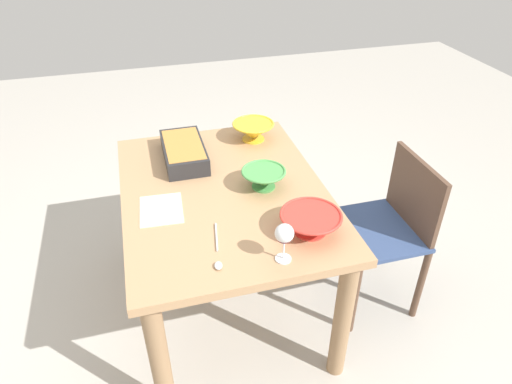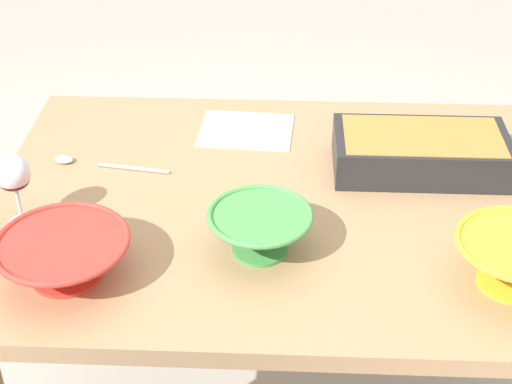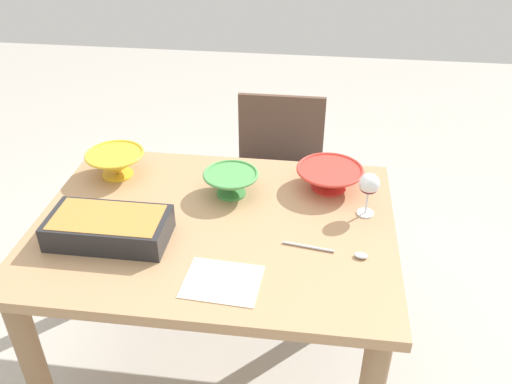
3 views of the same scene
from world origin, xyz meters
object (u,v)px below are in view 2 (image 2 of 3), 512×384
wine_glass (13,177)px  casserole_dish (421,151)px  small_bowl (64,256)px  mixing_bowl (260,230)px  dining_table (276,243)px  napkin (246,130)px  serving_spoon (90,163)px

wine_glass → casserole_dish: size_ratio=0.42×
wine_glass → casserole_dish: wine_glass is taller
small_bowl → wine_glass: bearing=-50.0°
mixing_bowl → casserole_dish: bearing=-137.9°
dining_table → napkin: 0.33m
casserole_dish → small_bowl: size_ratio=1.55×
wine_glass → small_bowl: (-0.13, 0.16, -0.07)m
dining_table → mixing_bowl: 0.26m
mixing_bowl → serving_spoon: (0.41, -0.30, -0.04)m
serving_spoon → napkin: bearing=-153.3°
dining_table → small_bowl: 0.51m
small_bowl → casserole_dish: bearing=-150.1°
mixing_bowl → napkin: bearing=-83.7°
serving_spoon → napkin: (-0.36, -0.18, -0.01)m
napkin → small_bowl: bearing=61.6°
napkin → serving_spoon: bearing=26.7°
dining_table → serving_spoon: bearing=-14.9°
mixing_bowl → serving_spoon: size_ratio=0.75×
dining_table → wine_glass: bearing=12.8°
wine_glass → casserole_dish: 0.89m
casserole_dish → serving_spoon: bearing=1.3°
dining_table → wine_glass: size_ratio=7.59×
casserole_dish → serving_spoon: casserole_dish is taller
napkin → casserole_dish: bearing=158.4°
dining_table → serving_spoon: serving_spoon is taller
wine_glass → napkin: 0.62m
small_bowl → serving_spoon: size_ratio=0.92×
wine_glass → serving_spoon: wine_glass is taller
casserole_dish → napkin: casserole_dish is taller
serving_spoon → wine_glass: bearing=69.8°
casserole_dish → small_bowl: (0.72, 0.41, -0.00)m
mixing_bowl → napkin: 0.49m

